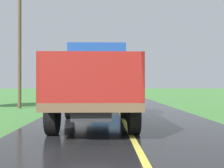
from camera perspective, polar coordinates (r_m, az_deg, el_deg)
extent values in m
cube|color=#2D2D30|center=(8.67, -3.47, -4.72)|extent=(0.90, 5.51, 0.24)
cube|color=brown|center=(8.65, -3.47, -3.40)|extent=(2.30, 5.80, 0.20)
cube|color=#1E479E|center=(10.60, -3.09, 2.87)|extent=(2.10, 1.90, 1.90)
cube|color=black|center=(11.58, -2.95, 4.26)|extent=(1.78, 0.02, 0.76)
cube|color=maroon|center=(7.79, -11.91, 1.03)|extent=(0.08, 3.85, 1.10)
cube|color=maroon|center=(7.70, 4.55, 1.04)|extent=(0.08, 3.85, 1.10)
cube|color=maroon|center=(5.78, -4.48, 1.43)|extent=(2.30, 0.08, 1.10)
cube|color=maroon|center=(9.55, -3.27, 0.80)|extent=(2.30, 0.08, 1.10)
cylinder|color=black|center=(10.55, -8.84, -4.45)|extent=(0.28, 1.00, 1.00)
cylinder|color=black|center=(10.49, 2.64, -4.48)|extent=(0.28, 1.00, 1.00)
cylinder|color=black|center=(7.21, -12.35, -6.44)|extent=(0.28, 1.00, 1.00)
cylinder|color=black|center=(7.12, 4.59, -6.52)|extent=(0.28, 1.00, 1.00)
ellipsoid|color=#79C320|center=(7.56, 0.87, 0.61)|extent=(0.41, 0.48, 0.41)
ellipsoid|color=#78B135|center=(7.75, -4.82, -1.54)|extent=(0.52, 0.64, 0.47)
ellipsoid|color=#77BB36|center=(7.49, -4.30, 0.42)|extent=(0.44, 0.54, 0.37)
ellipsoid|color=#78B237|center=(6.11, -7.53, 1.05)|extent=(0.59, 0.55, 0.38)
ellipsoid|color=#7FB725|center=(7.26, 0.40, 3.18)|extent=(0.57, 0.54, 0.38)
ellipsoid|color=#7DB027|center=(6.20, -11.87, 0.95)|extent=(0.57, 0.69, 0.41)
ellipsoid|color=#81B12E|center=(8.15, -1.28, 0.53)|extent=(0.48, 0.53, 0.48)
ellipsoid|color=#8AB22D|center=(7.18, 0.87, 0.88)|extent=(0.48, 0.60, 0.48)
ellipsoid|color=#8BB234|center=(8.71, -1.81, -1.40)|extent=(0.45, 0.54, 0.44)
ellipsoid|color=#88BE24|center=(6.29, 0.14, 0.53)|extent=(0.48, 0.57, 0.43)
ellipsoid|color=#8ABF21|center=(8.97, -3.14, -1.67)|extent=(0.43, 0.51, 0.39)
ellipsoid|color=#8FB525|center=(7.32, -4.91, 0.96)|extent=(0.50, 0.51, 0.37)
ellipsoid|color=#79B430|center=(8.35, -6.18, -1.84)|extent=(0.57, 0.64, 0.50)
ellipsoid|color=#8BC21F|center=(7.74, -6.87, -1.88)|extent=(0.46, 0.55, 0.40)
cube|color=#2D2D30|center=(22.75, -1.03, -1.90)|extent=(0.90, 5.51, 0.24)
cube|color=brown|center=(22.75, -1.03, -1.39)|extent=(2.30, 5.80, 0.20)
cube|color=silver|center=(24.70, -1.06, 1.14)|extent=(2.10, 1.90, 1.90)
cube|color=black|center=(25.66, -1.08, 1.83)|extent=(1.79, 0.02, 0.76)
cube|color=#2D517F|center=(21.79, -3.93, 0.26)|extent=(0.08, 3.85, 1.10)
cube|color=#2D517F|center=(21.80, 1.90, 0.26)|extent=(0.08, 3.85, 1.10)
cube|color=#2D517F|center=(19.88, -0.98, 0.30)|extent=(2.30, 0.08, 1.10)
cube|color=#2D517F|center=(23.65, -1.05, 0.23)|extent=(2.30, 0.08, 1.10)
cylinder|color=black|center=(24.57, -3.51, -2.00)|extent=(0.28, 1.00, 1.00)
cylinder|color=black|center=(24.58, 1.39, -2.00)|extent=(0.28, 1.00, 1.00)
cylinder|color=black|center=(21.18, -3.85, -2.30)|extent=(0.28, 1.00, 1.00)
cylinder|color=black|center=(21.19, 1.84, -2.30)|extent=(0.28, 1.00, 1.00)
ellipsoid|color=#85B128|center=(21.08, -0.04, 0.12)|extent=(0.50, 0.64, 0.51)
ellipsoid|color=#86B627|center=(22.89, -1.06, -0.62)|extent=(0.45, 0.57, 0.40)
ellipsoid|color=#8FB933|center=(21.54, 0.20, -0.62)|extent=(0.48, 0.55, 0.50)
ellipsoid|color=#8DB737|center=(20.40, -0.44, -0.76)|extent=(0.52, 0.56, 0.39)
ellipsoid|color=#7CC41F|center=(20.35, -0.19, -0.85)|extent=(0.56, 0.58, 0.49)
ellipsoid|color=#8EC02C|center=(21.77, -0.13, -0.61)|extent=(0.60, 0.57, 0.51)
ellipsoid|color=#79B528|center=(22.78, -0.97, -0.67)|extent=(0.56, 0.59, 0.37)
cylinder|color=brown|center=(16.80, -18.86, 8.83)|extent=(0.20, 0.20, 7.98)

